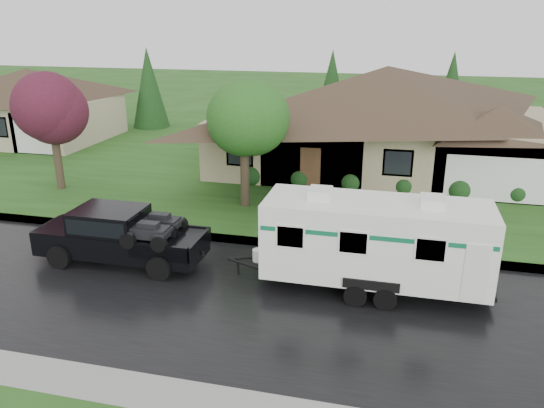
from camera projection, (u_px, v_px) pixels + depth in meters
The scene contains 11 objects.
ground at pixel (301, 275), 17.76m from camera, with size 140.00×140.00×0.00m, color #244A17.
road at pixel (288, 305), 15.93m from camera, with size 140.00×8.00×0.01m, color black.
curb at pixel (312, 247), 19.80m from camera, with size 140.00×0.50×0.15m, color gray.
lawn at pixel (347, 162), 31.49m from camera, with size 140.00×26.00×0.15m, color #244A17.
house_main at pixel (391, 107), 28.75m from camera, with size 19.44×10.80×6.90m.
house_far at pixel (31, 99), 36.16m from camera, with size 10.80×8.64×5.80m.
tree_left_green at pixel (244, 120), 22.70m from camera, with size 3.37×3.37×5.57m.
tree_red at pixel (51, 112), 25.18m from camera, with size 3.30×3.30×5.46m.
shrub_row at pixel (377, 182), 25.63m from camera, with size 13.60×1.00×1.00m.
pickup_truck at pixel (118, 234), 18.47m from camera, with size 5.85×2.22×1.95m.
travel_trailer at pixel (375, 240), 16.29m from camera, with size 7.22×2.54×3.24m.
Camera 1 is at (2.83, -15.74, 8.15)m, focal length 35.00 mm.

